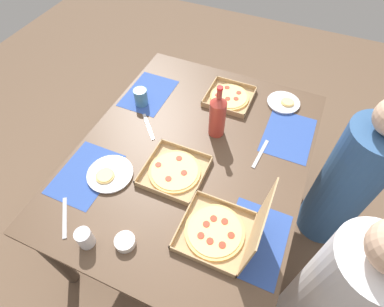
% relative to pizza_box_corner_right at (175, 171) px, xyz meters
% --- Properties ---
extents(ground_plane, '(6.00, 6.00, 0.00)m').
position_rel_pizza_box_corner_right_xyz_m(ground_plane, '(-0.15, 0.03, -0.78)').
color(ground_plane, brown).
extents(dining_table, '(1.49, 1.19, 0.77)m').
position_rel_pizza_box_corner_right_xyz_m(dining_table, '(-0.15, 0.03, -0.11)').
color(dining_table, '#3F3328').
rests_on(dining_table, ground_plane).
extents(placemat_near_left, '(0.36, 0.26, 0.00)m').
position_rel_pizza_box_corner_right_xyz_m(placemat_near_left, '(-0.48, -0.41, -0.01)').
color(placemat_near_left, '#2D4C9E').
rests_on(placemat_near_left, dining_table).
extents(placemat_near_right, '(0.36, 0.26, 0.00)m').
position_rel_pizza_box_corner_right_xyz_m(placemat_near_right, '(0.19, -0.41, -0.01)').
color(placemat_near_right, '#2D4C9E').
rests_on(placemat_near_right, dining_table).
extents(placemat_far_left, '(0.36, 0.26, 0.00)m').
position_rel_pizza_box_corner_right_xyz_m(placemat_far_left, '(-0.48, 0.47, -0.01)').
color(placemat_far_left, '#2D4C9E').
rests_on(placemat_far_left, dining_table).
extents(placemat_far_right, '(0.36, 0.26, 0.00)m').
position_rel_pizza_box_corner_right_xyz_m(placemat_far_right, '(0.19, 0.47, -0.01)').
color(placemat_far_right, '#2D4C9E').
rests_on(placemat_far_right, dining_table).
extents(pizza_box_corner_right, '(0.30, 0.30, 0.04)m').
position_rel_pizza_box_corner_right_xyz_m(pizza_box_corner_right, '(0.00, 0.00, 0.00)').
color(pizza_box_corner_right, tan).
rests_on(pizza_box_corner_right, dining_table).
extents(pizza_box_edge_far, '(0.27, 0.27, 0.04)m').
position_rel_pizza_box_corner_right_xyz_m(pizza_box_edge_far, '(-0.64, 0.07, 0.00)').
color(pizza_box_edge_far, tan).
rests_on(pizza_box_edge_far, dining_table).
extents(pizza_box_center, '(0.30, 0.33, 0.34)m').
position_rel_pizza_box_corner_right_xyz_m(pizza_box_center, '(0.22, 0.34, 0.04)').
color(pizza_box_center, tan).
rests_on(pizza_box_center, dining_table).
extents(plate_near_right, '(0.20, 0.20, 0.03)m').
position_rel_pizza_box_corner_right_xyz_m(plate_near_right, '(-0.73, 0.39, -0.00)').
color(plate_near_right, white).
rests_on(plate_near_right, dining_table).
extents(plate_near_left, '(0.23, 0.23, 0.03)m').
position_rel_pizza_box_corner_right_xyz_m(plate_near_left, '(0.14, -0.29, -0.00)').
color(plate_near_left, white).
rests_on(plate_near_left, dining_table).
extents(soda_bottle, '(0.09, 0.09, 0.32)m').
position_rel_pizza_box_corner_right_xyz_m(soda_bottle, '(-0.34, 0.10, 0.12)').
color(soda_bottle, '#B2382D').
rests_on(soda_bottle, dining_table).
extents(cup_clear_right, '(0.07, 0.07, 0.09)m').
position_rel_pizza_box_corner_right_xyz_m(cup_clear_right, '(0.48, -0.19, 0.04)').
color(cup_clear_right, silver).
rests_on(cup_clear_right, dining_table).
extents(cup_red, '(0.08, 0.08, 0.10)m').
position_rel_pizza_box_corner_right_xyz_m(cup_red, '(-0.38, -0.40, 0.04)').
color(cup_red, teal).
rests_on(cup_red, dining_table).
extents(condiment_bowl, '(0.09, 0.09, 0.04)m').
position_rel_pizza_box_corner_right_xyz_m(condiment_bowl, '(0.42, -0.04, 0.01)').
color(condiment_bowl, white).
rests_on(condiment_bowl, dining_table).
extents(knife_by_far_left, '(0.21, 0.04, 0.00)m').
position_rel_pizza_box_corner_right_xyz_m(knife_by_far_left, '(-0.29, 0.37, -0.01)').
color(knife_by_far_left, '#B7B7BC').
rests_on(knife_by_far_left, dining_table).
extents(knife_by_near_left, '(0.17, 0.16, 0.00)m').
position_rel_pizza_box_corner_right_xyz_m(knife_by_near_left, '(-0.23, -0.28, -0.01)').
color(knife_by_near_left, '#B7B7BC').
rests_on(knife_by_near_left, dining_table).
extents(knife_by_far_right, '(0.18, 0.14, 0.00)m').
position_rel_pizza_box_corner_right_xyz_m(knife_by_far_right, '(0.43, -0.35, -0.01)').
color(knife_by_far_right, '#B7B7BC').
rests_on(knife_by_far_right, dining_table).
extents(diner_left_seat, '(0.32, 0.32, 1.17)m').
position_rel_pizza_box_corner_right_xyz_m(diner_left_seat, '(-0.48, 0.88, -0.26)').
color(diner_left_seat, '#33598C').
rests_on(diner_left_seat, ground_plane).
extents(diner_right_seat, '(0.32, 0.32, 1.20)m').
position_rel_pizza_box_corner_right_xyz_m(diner_right_seat, '(0.19, 0.88, -0.24)').
color(diner_right_seat, white).
rests_on(diner_right_seat, ground_plane).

